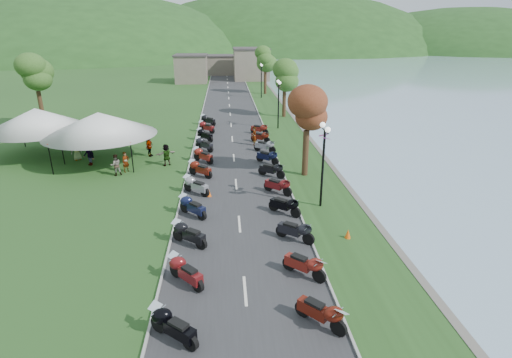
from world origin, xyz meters
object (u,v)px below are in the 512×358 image
object	(u,v)px
pedestrian_a	(127,172)
pedestrian_c	(90,165)
vendor_tent_main	(101,137)
pedestrian_b	(117,175)

from	to	relation	value
pedestrian_a	pedestrian_c	world-z (taller)	pedestrian_c
vendor_tent_main	pedestrian_c	world-z (taller)	vendor_tent_main
pedestrian_b	pedestrian_c	distance (m)	3.66
pedestrian_b	pedestrian_c	bearing A→B (deg)	-65.70
pedestrian_b	pedestrian_c	world-z (taller)	pedestrian_c
pedestrian_a	pedestrian_b	bearing A→B (deg)	-175.43
vendor_tent_main	pedestrian_b	xyz separation A→B (m)	(1.81, -3.45, -2.00)
pedestrian_a	pedestrian_c	bearing A→B (deg)	103.77
pedestrian_a	pedestrian_b	xyz separation A→B (m)	(-0.56, -0.71, 0.00)
vendor_tent_main	pedestrian_b	distance (m)	4.39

